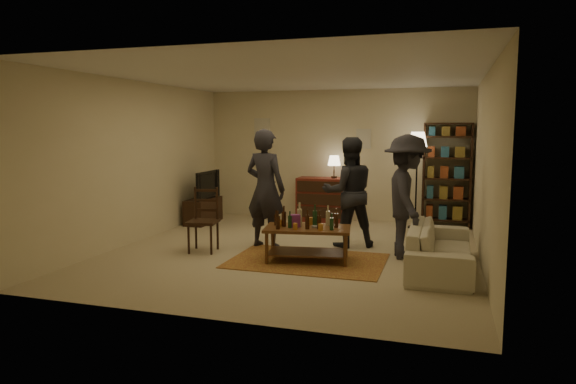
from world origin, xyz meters
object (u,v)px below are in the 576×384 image
at_px(dresser, 322,198).
at_px(person_right, 349,192).
at_px(floor_lamp, 417,146).
at_px(person_by_sofa, 407,197).
at_px(dining_chair, 204,217).
at_px(bookshelf, 447,174).
at_px(coffee_table, 307,232).
at_px(person_left, 265,189).
at_px(tv_stand, 203,204).
at_px(sofa, 440,248).

bearing_deg(dresser, person_right, -65.86).
relative_size(floor_lamp, person_by_sofa, 1.01).
xyz_separation_m(dining_chair, person_by_sofa, (3.05, 0.48, 0.38)).
bearing_deg(person_by_sofa, bookshelf, -24.97).
bearing_deg(bookshelf, coffee_table, -119.94).
height_order(coffee_table, person_left, person_left).
relative_size(floor_lamp, person_left, 0.97).
bearing_deg(dining_chair, person_by_sofa, -0.11).
xyz_separation_m(coffee_table, person_right, (0.39, 1.13, 0.46)).
xyz_separation_m(tv_stand, person_right, (3.19, -1.18, 0.50)).
bearing_deg(dining_chair, bookshelf, 32.13).
bearing_deg(floor_lamp, person_by_sofa, -89.95).
bearing_deg(dining_chair, floor_lamp, 34.31).
bearing_deg(tv_stand, sofa, -25.34).
xyz_separation_m(tv_stand, dresser, (2.25, 0.91, 0.09)).
distance_m(bookshelf, floor_lamp, 0.81).
bearing_deg(tv_stand, floor_lamp, 9.76).
xyz_separation_m(dining_chair, floor_lamp, (3.04, 2.87, 1.04)).
height_order(dining_chair, floor_lamp, floor_lamp).
relative_size(coffee_table, tv_stand, 1.24).
bearing_deg(dining_chair, person_right, 16.21).
bearing_deg(person_right, dresser, -90.08).
xyz_separation_m(coffee_table, dining_chair, (-1.70, 0.14, 0.10)).
height_order(bookshelf, person_by_sofa, bookshelf).
relative_size(person_right, person_by_sofa, 0.97).
relative_size(bookshelf, floor_lamp, 1.09).
xyz_separation_m(tv_stand, bookshelf, (4.69, 0.98, 0.65)).
bearing_deg(coffee_table, person_right, 70.89).
relative_size(dining_chair, person_left, 0.53).
relative_size(dresser, sofa, 0.65).
height_order(tv_stand, person_right, person_right).
xyz_separation_m(dresser, bookshelf, (2.44, 0.07, 0.56)).
relative_size(floor_lamp, person_right, 1.04).
bearing_deg(person_left, person_by_sofa, -167.34).
distance_m(tv_stand, dresser, 2.43).
bearing_deg(sofa, person_right, 54.88).
distance_m(bookshelf, person_right, 2.63).
relative_size(person_left, person_right, 1.07).
height_order(dresser, bookshelf, bookshelf).
distance_m(coffee_table, dresser, 3.27).
relative_size(dresser, person_left, 0.72).
bearing_deg(coffee_table, dining_chair, 175.12).
height_order(dresser, person_left, person_left).
bearing_deg(dresser, dining_chair, -110.55).
bearing_deg(person_by_sofa, floor_lamp, -13.34).
xyz_separation_m(floor_lamp, person_right, (-0.95, -1.89, -0.69)).
height_order(dresser, person_right, person_right).
xyz_separation_m(floor_lamp, person_by_sofa, (0.00, -2.40, -0.66)).
distance_m(tv_stand, person_right, 3.44).
xyz_separation_m(person_left, person_right, (1.26, 0.47, -0.07)).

